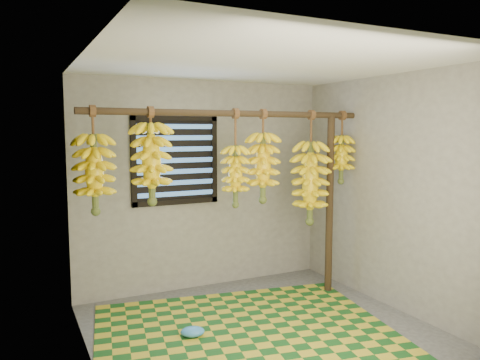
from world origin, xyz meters
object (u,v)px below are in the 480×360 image
banana_bunch_a (95,174)px  banana_bunch_e (310,183)px  banana_bunch_d (263,167)px  support_post (330,205)px  banana_bunch_f (341,159)px  banana_bunch_c (235,176)px  banana_bunch_b (151,164)px  woven_mat (246,333)px  plastic_bag (193,332)px

banana_bunch_a → banana_bunch_e: bearing=0.0°
banana_bunch_a → banana_bunch_d: (1.69, 0.00, -0.00)m
support_post → banana_bunch_d: 0.97m
banana_bunch_f → banana_bunch_c: bearing=-180.0°
support_post → banana_bunch_c: bearing=-180.0°
banana_bunch_b → banana_bunch_c: 0.87m
banana_bunch_c → banana_bunch_d: (0.32, 0.00, 0.07)m
woven_mat → banana_bunch_b: size_ratio=2.95×
support_post → banana_bunch_e: bearing=180.0°
banana_bunch_a → banana_bunch_c: size_ratio=0.96×
plastic_bag → banana_bunch_f: (1.97, 0.47, 1.46)m
banana_bunch_b → banana_bunch_e: size_ratio=0.72×
banana_bunch_c → banana_bunch_f: (1.33, 0.00, 0.13)m
support_post → banana_bunch_d: size_ratio=2.09×
banana_bunch_b → banana_bunch_f: same height
woven_mat → banana_bunch_f: banana_bunch_f is taller
support_post → banana_bunch_d: (-0.86, 0.00, 0.45)m
woven_mat → banana_bunch_b: 1.77m
woven_mat → banana_bunch_c: (0.18, 0.60, 1.37)m
banana_bunch_d → banana_bunch_e: bearing=0.0°
banana_bunch_a → banana_bunch_e: size_ratio=0.77×
banana_bunch_a → banana_bunch_d: same height
banana_bunch_b → banana_bunch_f: 2.19m
support_post → banana_bunch_c: (-1.18, -0.00, 0.38)m
banana_bunch_a → banana_bunch_f: 2.70m
support_post → banana_bunch_d: bearing=180.0°
banana_bunch_d → banana_bunch_e: 0.62m
banana_bunch_b → banana_bunch_e: bearing=-0.0°
banana_bunch_f → banana_bunch_a: bearing=180.0°
banana_bunch_c → banana_bunch_f: size_ratio=1.22×
woven_mat → plastic_bag: size_ratio=12.27×
woven_mat → banana_bunch_e: size_ratio=2.13×
banana_bunch_a → woven_mat: bearing=-26.6°
banana_bunch_a → banana_bunch_c: bearing=-0.0°
support_post → banana_bunch_b: size_ratio=2.23×
support_post → banana_bunch_e: size_ratio=1.61×
woven_mat → banana_bunch_f: 2.21m
banana_bunch_d → support_post: bearing=0.0°
banana_bunch_b → support_post: bearing=-0.0°
woven_mat → banana_bunch_a: 1.97m
woven_mat → banana_bunch_a: bearing=153.4°
plastic_bag → banana_bunch_c: banana_bunch_c is taller
woven_mat → banana_bunch_e: bearing=28.7°
banana_bunch_d → banana_bunch_c: bearing=-180.0°
support_post → banana_bunch_b: (-2.04, 0.00, 0.53)m
banana_bunch_b → plastic_bag: bearing=-65.4°
plastic_bag → banana_bunch_b: size_ratio=0.24×
woven_mat → banana_bunch_b: banana_bunch_b is taller
support_post → banana_bunch_a: banana_bunch_a is taller
support_post → banana_bunch_a: bearing=180.0°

